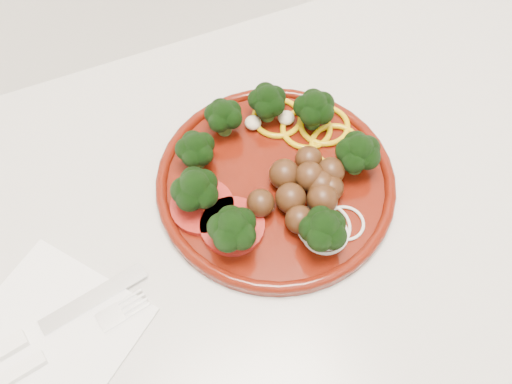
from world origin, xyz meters
name	(u,v)px	position (x,y,z in m)	size (l,w,h in m)	color
counter	(280,318)	(0.00, 1.70, 0.45)	(2.40, 0.60, 0.90)	beige
plate	(275,174)	(-0.01, 1.72, 0.92)	(0.29, 0.29, 0.07)	#490E06
napkin	(49,337)	(-0.31, 1.65, 0.90)	(0.17, 0.17, 0.00)	white
knife	(20,340)	(-0.34, 1.65, 0.91)	(0.23, 0.06, 0.01)	silver
fork	(28,366)	(-0.34, 1.62, 0.91)	(0.20, 0.05, 0.01)	white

